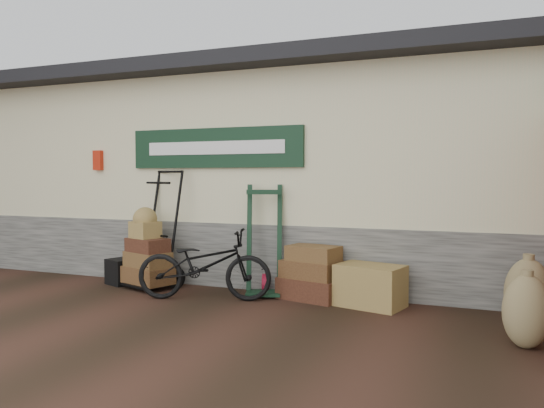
# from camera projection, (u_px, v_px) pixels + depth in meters

# --- Properties ---
(ground) EXTENTS (80.00, 80.00, 0.00)m
(ground) POSITION_uv_depth(u_px,v_px,m) (200.00, 304.00, 6.44)
(ground) COLOR black
(ground) RESTS_ON ground
(station_building) EXTENTS (14.40, 4.10, 3.20)m
(station_building) POSITION_uv_depth(u_px,v_px,m) (280.00, 173.00, 8.90)
(station_building) COLOR #4C4C47
(station_building) RESTS_ON ground
(porter_trolley) EXTENTS (1.00, 0.87, 1.67)m
(porter_trolley) POSITION_uv_depth(u_px,v_px,m) (159.00, 227.00, 7.45)
(porter_trolley) COLOR black
(porter_trolley) RESTS_ON ground
(green_barrow) EXTENTS (0.63, 0.58, 1.44)m
(green_barrow) POSITION_uv_depth(u_px,v_px,m) (264.00, 240.00, 6.94)
(green_barrow) COLOR black
(green_barrow) RESTS_ON ground
(suitcase_stack) EXTENTS (0.88, 0.66, 0.69)m
(suitcase_stack) POSITION_uv_depth(u_px,v_px,m) (311.00, 272.00, 6.71)
(suitcase_stack) COLOR #3D1D13
(suitcase_stack) RESTS_ON ground
(wicker_hamper) EXTENTS (0.87, 0.67, 0.50)m
(wicker_hamper) POSITION_uv_depth(u_px,v_px,m) (370.00, 286.00, 6.32)
(wicker_hamper) COLOR olive
(wicker_hamper) RESTS_ON ground
(black_trunk) EXTENTS (0.45, 0.42, 0.37)m
(black_trunk) POSITION_uv_depth(u_px,v_px,m) (121.00, 272.00, 7.63)
(black_trunk) COLOR black
(black_trunk) RESTS_ON ground
(bicycle) EXTENTS (1.03, 1.80, 0.99)m
(bicycle) POSITION_uv_depth(u_px,v_px,m) (204.00, 261.00, 6.65)
(bicycle) COLOR black
(bicycle) RESTS_ON ground
(burlap_sack_left) EXTENTS (0.48, 0.41, 0.73)m
(burlap_sack_left) POSITION_uv_depth(u_px,v_px,m) (528.00, 294.00, 5.37)
(burlap_sack_left) COLOR brown
(burlap_sack_left) RESTS_ON ground
(burlap_sack_right) EXTENTS (0.48, 0.43, 0.67)m
(burlap_sack_right) POSITION_uv_depth(u_px,v_px,m) (527.00, 312.00, 4.78)
(burlap_sack_right) COLOR brown
(burlap_sack_right) RESTS_ON ground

